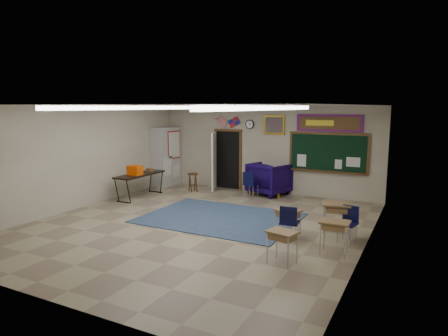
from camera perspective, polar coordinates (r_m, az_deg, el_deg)
The scene contains 25 objects.
floor at distance 10.24m, azimuth -3.70°, elevation -8.10°, with size 9.00×9.00×0.00m, color gray.
back_wall at distance 13.93m, azimuth 5.79°, elevation 2.68°, with size 8.00×0.04×3.00m, color #BBB297.
front_wall at distance 6.55m, azimuth -24.58°, elevation -5.02°, with size 8.00×0.04×3.00m, color #BBB297.
left_wall at distance 12.43m, azimuth -19.81°, elevation 1.47°, with size 0.04×9.00×3.00m, color #BBB297.
right_wall at distance 8.59m, azimuth 19.76°, elevation -1.61°, with size 0.04×9.00×3.00m, color #BBB297.
ceiling at distance 9.80m, azimuth -3.88°, elevation 8.93°, with size 8.00×9.00×0.04m, color silver.
area_rug at distance 10.81m, azimuth -0.59°, elevation -7.11°, with size 4.00×3.00×0.02m, color #31465D.
fluorescent_strips at distance 9.80m, azimuth -3.87°, elevation 8.58°, with size 3.86×6.00×0.10m, color white, non-canonical shape.
doorway at distance 14.46m, azimuth 0.00°, elevation 1.18°, with size 1.10×0.89×2.16m.
chalkboard at distance 13.26m, azimuth 14.62°, elevation 1.97°, with size 2.55×0.14×1.30m.
bulletin_board at distance 13.18m, azimuth 14.79°, elevation 6.23°, with size 2.10×0.05×0.55m.
framed_art_print at distance 13.71m, azimuth 7.16°, elevation 6.12°, with size 0.75×0.05×0.65m.
wall_clock at distance 14.04m, azimuth 3.69°, elevation 6.23°, with size 0.32×0.05×0.32m.
wall_flags at distance 14.37m, azimuth 0.53°, elevation 6.83°, with size 1.16×0.06×0.70m, color red, non-canonical shape.
storage_cabinet at distance 15.18m, azimuth -8.32°, elevation 1.60°, with size 0.59×1.25×2.20m.
wingback_armchair at distance 13.62m, azimuth 6.50°, elevation -1.52°, with size 1.17×1.20×1.09m, color #100535.
student_chair_reading at distance 13.10m, azimuth 3.91°, elevation -2.39°, with size 0.44×0.44×0.87m, color black, non-canonical shape.
student_chair_desk_a at distance 9.01m, azimuth 9.38°, elevation -7.81°, with size 0.42×0.42×0.83m, color black, non-canonical shape.
student_chair_desk_b at distance 9.25m, azimuth 17.19°, elevation -7.75°, with size 0.40×0.40×0.80m, color black, non-canonical shape.
student_desk_front_left at distance 9.28m, azimuth 9.08°, elevation -7.62°, with size 0.66×0.57×0.66m.
student_desk_front_right at distance 9.58m, azimuth 15.80°, elevation -6.88°, with size 0.76×0.65×0.79m.
student_desk_back_left at distance 7.77m, azimuth 8.30°, elevation -10.91°, with size 0.62×0.52×0.65m.
student_desk_back_right at distance 8.47m, azimuth 15.48°, elevation -9.31°, with size 0.59×0.45×0.70m.
folding_table at distance 13.41m, azimuth -11.92°, elevation -2.31°, with size 0.64×1.91×1.09m.
wooden_stool at distance 14.06m, azimuth -4.47°, elevation -2.02°, with size 0.37×0.37×0.66m.
Camera 1 is at (5.05, -8.39, 2.97)m, focal length 32.00 mm.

